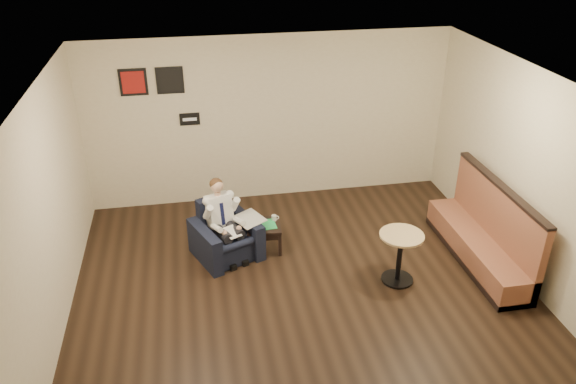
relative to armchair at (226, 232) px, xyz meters
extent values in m
plane|color=black|center=(0.93, -1.24, -0.41)|extent=(6.00, 6.00, 0.00)
cube|color=beige|center=(0.93, 1.76, 0.99)|extent=(6.00, 0.02, 2.80)
cube|color=beige|center=(-2.07, -1.24, 0.99)|extent=(0.02, 6.00, 2.80)
cube|color=beige|center=(3.93, -1.24, 0.99)|extent=(0.02, 6.00, 2.80)
cube|color=white|center=(0.93, -1.24, 2.39)|extent=(6.00, 6.00, 0.02)
cube|color=black|center=(-0.37, 1.75, 1.09)|extent=(0.32, 0.02, 0.20)
cube|color=#A11713|center=(-1.17, 1.75, 1.74)|extent=(0.42, 0.03, 0.42)
cube|color=black|center=(-0.62, 1.75, 1.74)|extent=(0.42, 0.03, 0.42)
cube|color=black|center=(0.00, 0.00, 0.00)|extent=(1.10, 1.10, 0.81)
cube|color=white|center=(0.07, -0.18, 0.09)|extent=(0.28, 0.32, 0.01)
cube|color=silver|center=(0.35, 0.05, 0.15)|extent=(0.51, 0.55, 0.01)
cube|color=black|center=(0.56, 0.09, -0.20)|extent=(0.54, 0.54, 0.41)
cube|color=#29D066|center=(0.53, 0.08, 0.01)|extent=(0.42, 0.31, 0.01)
cylinder|color=white|center=(0.73, 0.18, 0.04)|extent=(0.08, 0.08, 0.09)
cube|color=black|center=(0.62, 0.23, 0.00)|extent=(0.14, 0.09, 0.01)
cube|color=brown|center=(3.52, -0.77, 0.18)|extent=(0.54, 2.28, 1.17)
cylinder|color=tan|center=(2.24, -1.03, -0.04)|extent=(0.77, 0.77, 0.73)
camera|label=1|loc=(-0.37, -6.90, 4.23)|focal=35.00mm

